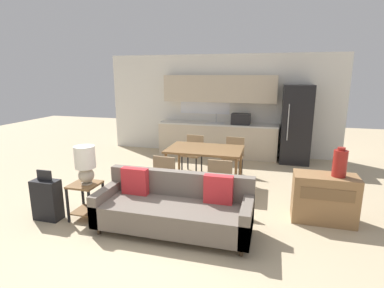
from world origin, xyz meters
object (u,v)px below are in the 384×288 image
at_px(vase, 340,163).
at_px(dining_chair_near_left, 168,175).
at_px(dining_chair_far_left, 193,152).
at_px(couch, 175,208).
at_px(dining_chair_near_right, 221,179).
at_px(credenza, 324,198).
at_px(suitcase, 47,199).
at_px(side_table, 86,195).
at_px(refrigerator, 296,124).
at_px(table_lamp, 85,163).
at_px(dining_table, 205,152).
at_px(dining_chair_far_right, 234,154).

xyz_separation_m(vase, dining_chair_near_left, (-2.68, 0.11, -0.46)).
bearing_deg(dining_chair_near_left, dining_chair_far_left, -84.77).
relative_size(couch, dining_chair_near_right, 2.61).
height_order(credenza, suitcase, suitcase).
relative_size(couch, dining_chair_near_left, 2.61).
height_order(side_table, dining_chair_near_right, dining_chair_near_right).
bearing_deg(dining_chair_near_left, dining_chair_near_right, -172.01).
relative_size(side_table, dining_chair_far_left, 0.68).
xyz_separation_m(dining_chair_near_right, dining_chair_near_left, (-0.93, -0.04, 0.00)).
xyz_separation_m(refrigerator, dining_chair_near_right, (-1.34, -3.07, -0.49)).
distance_m(couch, dining_chair_far_left, 2.63).
xyz_separation_m(table_lamp, credenza, (3.46, 0.86, -0.53)).
bearing_deg(suitcase, dining_table, 44.96).
bearing_deg(dining_chair_far_left, side_table, -103.77).
height_order(credenza, vase, vase).
relative_size(side_table, credenza, 0.62).
bearing_deg(side_table, suitcase, -162.18).
xyz_separation_m(dining_table, suitcase, (-2.00, -2.00, -0.39)).
distance_m(dining_chair_far_right, suitcase, 3.74).
bearing_deg(refrigerator, side_table, -128.62).
distance_m(credenza, dining_chair_far_right, 2.37).
bearing_deg(suitcase, dining_chair_far_left, 61.05).
bearing_deg(table_lamp, dining_chair_far_left, 69.91).
distance_m(table_lamp, dining_chair_far_left, 2.81).
relative_size(side_table, table_lamp, 0.97).
height_order(side_table, table_lamp, table_lamp).
bearing_deg(table_lamp, dining_chair_far_right, 54.43).
bearing_deg(dining_chair_far_right, table_lamp, -122.27).
distance_m(table_lamp, vase, 3.72).
bearing_deg(side_table, credenza, 13.91).
height_order(vase, dining_chair_far_right, vase).
relative_size(dining_chair_far_left, dining_chair_far_right, 1.00).
distance_m(refrigerator, dining_chair_near_left, 3.88).
relative_size(table_lamp, dining_chair_far_left, 0.70).
relative_size(credenza, dining_chair_far_right, 1.09).
distance_m(dining_chair_far_left, suitcase, 3.20).
bearing_deg(dining_table, dining_chair_near_right, -60.49).
height_order(dining_chair_far_right, dining_chair_near_left, same).
height_order(couch, dining_chair_near_right, dining_chair_near_right).
bearing_deg(credenza, dining_chair_near_left, 177.71).
xyz_separation_m(dining_chair_far_right, dining_chair_near_left, (-0.93, -1.66, 0.00)).
distance_m(table_lamp, suitcase, 0.85).
relative_size(refrigerator, suitcase, 2.47).
xyz_separation_m(dining_chair_near_right, dining_chair_far_left, (-0.92, 1.62, 0.00)).
xyz_separation_m(dining_table, dining_chair_near_right, (0.46, -0.82, -0.23)).
height_order(vase, dining_chair_near_left, vase).
relative_size(refrigerator, vase, 4.47).
bearing_deg(dining_table, dining_chair_far_left, 119.56).
relative_size(refrigerator, table_lamp, 3.31).
distance_m(credenza, suitcase, 4.18).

